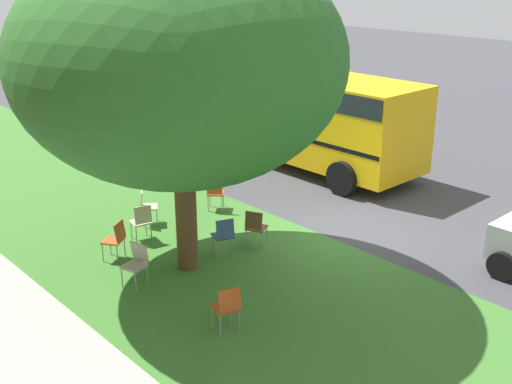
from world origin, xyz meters
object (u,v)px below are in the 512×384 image
object	(u,v)px
chair_1	(255,226)
chair_4	(224,234)
chair_3	(142,220)
chair_5	(215,191)
chair_2	(227,306)
street_tree	(180,62)
chair_0	(146,204)
school_bus	(274,103)
chair_7	(116,237)
chair_6	(136,261)

from	to	relation	value
chair_1	chair_4	world-z (taller)	same
chair_3	chair_5	size ratio (longest dim) A/B	1.00
chair_2	chair_4	size ratio (longest dim) A/B	1.00
chair_3	chair_4	bearing A→B (deg)	-154.69
street_tree	chair_3	size ratio (longest dim) A/B	7.55
chair_4	chair_0	bearing A→B (deg)	5.68
street_tree	chair_3	world-z (taller)	street_tree
street_tree	school_bus	xyz separation A→B (m)	(4.62, -7.00, -2.53)
street_tree	chair_3	bearing A→B (deg)	-0.74
chair_1	chair_7	bearing A→B (deg)	59.41
chair_4	school_bus	bearing A→B (deg)	-52.29
chair_0	chair_6	world-z (taller)	same
chair_0	chair_2	bearing A→B (deg)	161.97
chair_0	chair_1	distance (m)	2.97
chair_2	street_tree	bearing A→B (deg)	-21.78
chair_4	school_bus	size ratio (longest dim) A/B	0.08
street_tree	chair_6	xyz separation A→B (m)	(0.05, 1.21, -3.77)
chair_2	chair_5	distance (m)	5.71
school_bus	chair_6	bearing A→B (deg)	119.06
chair_3	chair_1	bearing A→B (deg)	-139.88
chair_4	chair_5	size ratio (longest dim) A/B	1.00
street_tree	chair_5	xyz separation A→B (m)	(2.10, -2.46, -3.77)
chair_1	chair_2	xyz separation A→B (m)	(-2.22, 2.70, 0.00)
chair_2	chair_5	size ratio (longest dim) A/B	1.00
chair_3	chair_4	xyz separation A→B (m)	(-1.87, -0.88, 0.00)
chair_0	chair_1	bearing A→B (deg)	-158.88
chair_0	chair_5	world-z (taller)	same
street_tree	chair_4	distance (m)	3.88
chair_3	chair_6	world-z (taller)	same
chair_5	school_bus	distance (m)	5.34
chair_3	school_bus	world-z (taller)	school_bus
chair_6	chair_7	distance (m)	1.30
chair_3	chair_4	distance (m)	2.07
chair_2	chair_3	distance (m)	4.34
street_tree	chair_6	size ratio (longest dim) A/B	7.55
chair_1	chair_5	size ratio (longest dim) A/B	1.00
street_tree	chair_6	distance (m)	3.96
street_tree	chair_0	distance (m)	4.59
chair_5	chair_7	bearing A→B (deg)	103.02
chair_1	chair_3	world-z (taller)	same
chair_4	chair_2	bearing A→B (deg)	141.32
chair_0	chair_5	bearing A→B (deg)	-103.47
chair_6	school_bus	distance (m)	9.48
chair_4	chair_6	distance (m)	2.12
chair_0	chair_6	distance (m)	3.10
chair_5	chair_6	distance (m)	4.21
chair_5	chair_0	bearing A→B (deg)	76.53
chair_3	chair_6	distance (m)	2.12
chair_0	chair_3	world-z (taller)	same
street_tree	chair_5	world-z (taller)	street_tree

